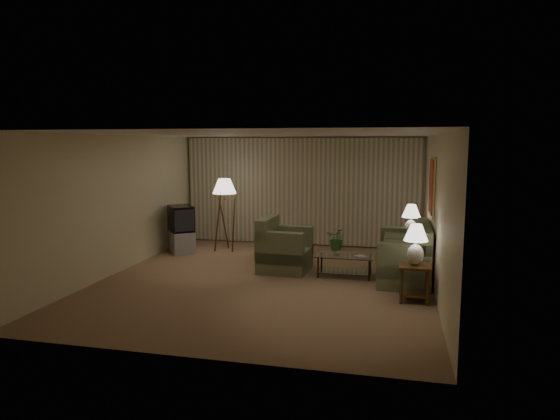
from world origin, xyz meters
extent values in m
plane|color=#90714F|center=(0.00, 0.00, 0.00)|extent=(7.00, 7.00, 0.00)
cube|color=beige|center=(0.00, 3.50, 1.35)|extent=(6.00, 0.04, 2.70)
cube|color=beige|center=(-3.00, 0.00, 1.35)|extent=(0.04, 7.00, 2.70)
cube|color=beige|center=(3.00, 0.00, 1.35)|extent=(0.04, 7.00, 2.70)
cube|color=white|center=(0.00, 0.00, 2.70)|extent=(6.00, 7.00, 0.04)
cube|color=beige|center=(0.00, 3.42, 1.35)|extent=(5.85, 0.12, 2.65)
cube|color=#DFB64E|center=(2.98, 0.80, 1.75)|extent=(0.03, 0.90, 1.10)
cube|color=maroon|center=(2.95, 0.80, 1.75)|extent=(0.02, 0.80, 1.00)
cube|color=#6C7452|center=(2.50, 0.68, 0.22)|extent=(1.88, 0.97, 0.43)
cube|color=#6C7452|center=(0.19, 0.77, 0.22)|extent=(1.10, 1.05, 0.44)
cube|color=#391F0F|center=(2.65, -0.67, 0.58)|extent=(0.50, 0.50, 0.04)
cube|color=#391F0F|center=(2.65, -0.67, 0.12)|extent=(0.43, 0.43, 0.02)
cylinder|color=#391F0F|center=(2.45, -0.87, 0.28)|extent=(0.05, 0.05, 0.56)
cylinder|color=#391F0F|center=(2.45, -0.46, 0.28)|extent=(0.05, 0.05, 0.56)
cylinder|color=#391F0F|center=(2.85, -0.87, 0.28)|extent=(0.05, 0.05, 0.56)
cylinder|color=#391F0F|center=(2.85, -0.46, 0.28)|extent=(0.05, 0.05, 0.56)
cube|color=#391F0F|center=(2.65, 1.93, 0.58)|extent=(0.51, 0.43, 0.04)
cube|color=#391F0F|center=(2.65, 1.93, 0.12)|extent=(0.43, 0.36, 0.02)
cylinder|color=#391F0F|center=(2.45, 1.77, 0.28)|extent=(0.05, 0.05, 0.56)
cylinder|color=#391F0F|center=(2.45, 2.10, 0.28)|extent=(0.05, 0.05, 0.56)
cylinder|color=#391F0F|center=(2.85, 1.77, 0.28)|extent=(0.05, 0.05, 0.56)
cylinder|color=#391F0F|center=(2.85, 2.10, 0.28)|extent=(0.05, 0.05, 0.56)
ellipsoid|color=silver|center=(2.65, -0.67, 0.77)|extent=(0.27, 0.27, 0.34)
cylinder|color=silver|center=(2.65, -0.67, 0.97)|extent=(0.03, 0.03, 0.08)
cone|color=#EEE2CC|center=(2.65, -0.67, 1.13)|extent=(0.38, 0.38, 0.27)
ellipsoid|color=silver|center=(2.65, 1.93, 0.77)|extent=(0.27, 0.27, 0.34)
cylinder|color=silver|center=(2.65, 1.93, 0.98)|extent=(0.03, 0.03, 0.08)
cone|color=#EEE2CC|center=(2.65, 1.93, 1.13)|extent=(0.39, 0.39, 0.27)
cube|color=silver|center=(1.40, 0.58, 0.41)|extent=(1.09, 0.60, 0.02)
cube|color=silver|center=(1.40, 0.58, 0.10)|extent=(1.02, 0.52, 0.01)
cylinder|color=#3D2918|center=(0.93, 0.36, 0.20)|extent=(0.04, 0.04, 0.40)
cylinder|color=#3D2918|center=(0.93, 0.81, 0.20)|extent=(0.04, 0.04, 0.40)
cylinder|color=#3D2918|center=(1.88, 0.36, 0.20)|extent=(0.04, 0.04, 0.40)
cylinder|color=#3D2918|center=(1.88, 0.81, 0.20)|extent=(0.04, 0.04, 0.40)
cube|color=#9F9FA2|center=(-2.55, 1.90, 0.25)|extent=(1.27, 1.26, 0.50)
cube|color=black|center=(-2.55, 1.90, 0.80)|extent=(1.17, 1.16, 0.59)
cylinder|color=#391F0F|center=(-1.60, 2.27, 1.34)|extent=(0.04, 0.04, 0.25)
cone|color=#EEE2CC|center=(-1.60, 2.27, 1.54)|extent=(0.56, 0.56, 0.35)
cylinder|color=#A85038|center=(-0.36, 1.62, 0.22)|extent=(0.76, 0.76, 0.43)
imported|color=white|center=(1.25, 0.58, 0.49)|extent=(0.16, 0.16, 0.15)
imported|color=#366C30|center=(1.25, 0.58, 0.78)|extent=(0.48, 0.45, 0.43)
imported|color=olive|center=(1.65, 0.48, 0.42)|extent=(0.24, 0.25, 0.02)
camera|label=1|loc=(2.30, -8.78, 2.54)|focal=32.00mm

